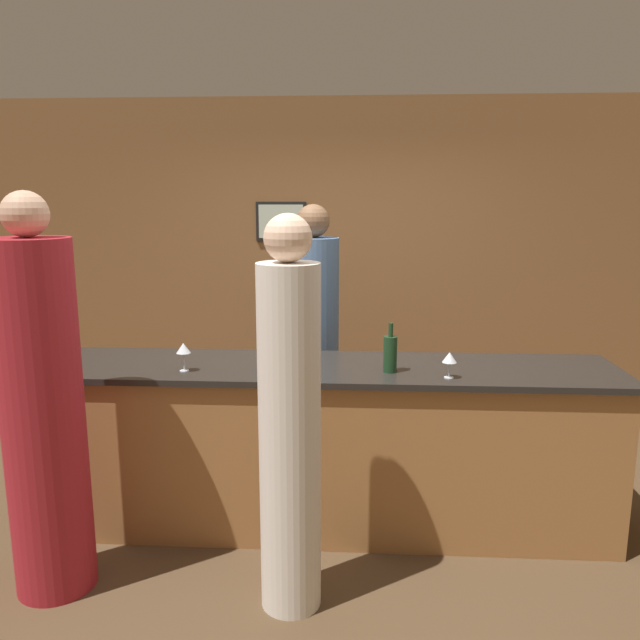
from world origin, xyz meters
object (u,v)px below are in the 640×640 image
Objects in this scene: bartender at (313,351)px; guest_0 at (43,414)px; wine_bottle_0 at (390,353)px; guest_1 at (290,429)px.

bartender is 1.91m from guest_0.
guest_0 is 7.11× the size of wine_bottle_0.
guest_1 is at bearing -126.75° from wine_bottle_0.
guest_0 is (-1.22, -1.47, 0.03)m from bartender.
guest_0 is 1.05× the size of guest_1.
guest_1 is (-0.00, -1.54, 0.01)m from bartender.
guest_0 is at bearing -160.78° from wine_bottle_0.
guest_0 reaches higher than guest_1.
guest_0 reaches higher than bartender.
guest_1 is 6.76× the size of wine_bottle_0.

